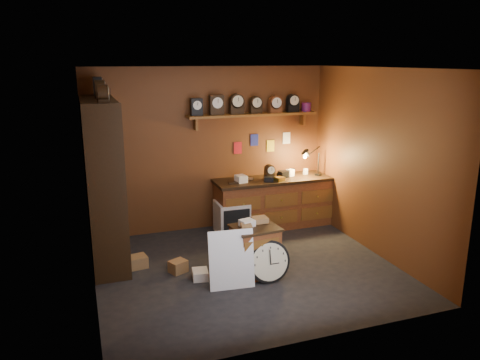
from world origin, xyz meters
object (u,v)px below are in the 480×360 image
at_px(shelving_unit, 101,175).
at_px(low_cabinet, 255,248).
at_px(big_round_clock, 269,262).
at_px(workbench, 274,200).

relative_size(shelving_unit, low_cabinet, 3.38).
xyz_separation_m(shelving_unit, big_round_clock, (1.94, -1.42, -0.98)).
relative_size(workbench, low_cabinet, 2.71).
bearing_deg(workbench, shelving_unit, -170.09).
xyz_separation_m(shelving_unit, workbench, (2.83, 0.49, -0.78)).
bearing_deg(workbench, big_round_clock, -115.01).
xyz_separation_m(shelving_unit, low_cabinet, (1.85, -1.16, -0.88)).
xyz_separation_m(workbench, big_round_clock, (-0.89, -1.92, -0.20)).
relative_size(low_cabinet, big_round_clock, 1.36).
xyz_separation_m(low_cabinet, big_round_clock, (0.09, -0.26, -0.09)).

